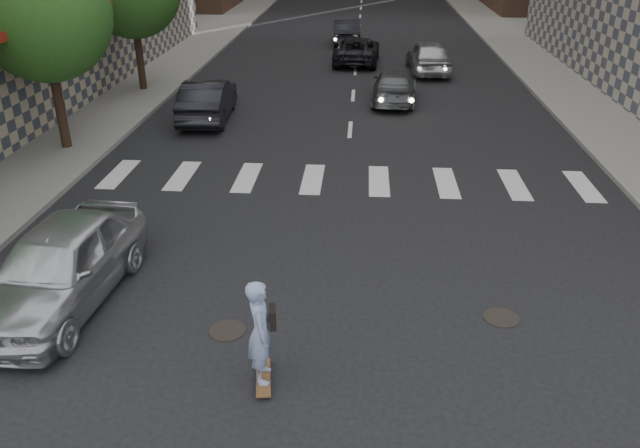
# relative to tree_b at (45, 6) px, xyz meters

# --- Properties ---
(ground) EXTENTS (160.00, 160.00, 0.00)m
(ground) POSITION_rel_tree_b_xyz_m (9.45, -11.14, -4.65)
(ground) COLOR black
(ground) RESTS_ON ground
(sidewalk_left) EXTENTS (13.00, 80.00, 0.15)m
(sidewalk_left) POSITION_rel_tree_b_xyz_m (-5.05, 8.86, -4.57)
(sidewalk_left) COLOR gray
(sidewalk_left) RESTS_ON ground
(tree_b) EXTENTS (4.20, 4.20, 6.60)m
(tree_b) POSITION_rel_tree_b_xyz_m (0.00, 0.00, 0.00)
(tree_b) COLOR #382619
(tree_b) RESTS_ON sidewalk_left
(manhole_b) EXTENTS (0.70, 0.70, 0.02)m
(manhole_b) POSITION_rel_tree_b_xyz_m (7.45, -9.94, -4.64)
(manhole_b) COLOR black
(manhole_b) RESTS_ON ground
(manhole_c) EXTENTS (0.70, 0.70, 0.02)m
(manhole_c) POSITION_rel_tree_b_xyz_m (12.75, -9.14, -4.64)
(manhole_c) COLOR black
(manhole_c) RESTS_ON ground
(skateboarder) EXTENTS (0.55, 1.02, 1.98)m
(skateboarder) POSITION_rel_tree_b_xyz_m (8.36, -11.32, -3.61)
(skateboarder) COLOR brown
(skateboarder) RESTS_ON ground
(silver_sedan) EXTENTS (2.35, 5.09, 1.69)m
(silver_sedan) POSITION_rel_tree_b_xyz_m (3.95, -9.14, -3.80)
(silver_sedan) COLOR silver
(silver_sedan) RESTS_ON ground
(traffic_car_a) EXTENTS (1.92, 4.80, 1.55)m
(traffic_car_a) POSITION_rel_tree_b_xyz_m (3.90, 3.81, -3.87)
(traffic_car_a) COLOR black
(traffic_car_a) RESTS_ON ground
(traffic_car_b) EXTENTS (2.15, 4.61, 1.30)m
(traffic_car_b) POSITION_rel_tree_b_xyz_m (11.21, 6.96, -3.99)
(traffic_car_b) COLOR #55595D
(traffic_car_b) RESTS_ON ground
(traffic_car_c) EXTENTS (2.54, 5.06, 1.37)m
(traffic_car_c) POSITION_rel_tree_b_xyz_m (9.49, 14.82, -3.96)
(traffic_car_c) COLOR black
(traffic_car_c) RESTS_ON ground
(traffic_car_d) EXTENTS (2.13, 4.87, 1.63)m
(traffic_car_d) POSITION_rel_tree_b_xyz_m (13.14, 12.79, -3.83)
(traffic_car_d) COLOR #A8ABAF
(traffic_car_d) RESTS_ON ground
(traffic_car_e) EXTENTS (1.76, 4.55, 1.48)m
(traffic_car_e) POSITION_rel_tree_b_xyz_m (8.75, 20.42, -3.91)
(traffic_car_e) COLOR black
(traffic_car_e) RESTS_ON ground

